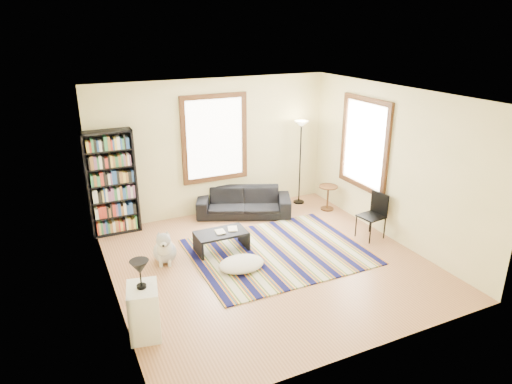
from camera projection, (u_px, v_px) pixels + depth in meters
name	position (u px, v px, depth m)	size (l,w,h in m)	color
floor	(269.00, 265.00, 7.74)	(5.00, 5.00, 0.10)	#B07950
ceiling	(270.00, 92.00, 6.73)	(5.00, 5.00, 0.10)	white
wall_back	(214.00, 147.00, 9.39)	(5.00, 0.10, 2.80)	#F7E5A6
wall_front	(373.00, 253.00, 5.07)	(5.00, 0.10, 2.80)	#F7E5A6
wall_left	(103.00, 211.00, 6.21)	(0.10, 5.00, 2.80)	#F7E5A6
wall_right	(395.00, 164.00, 8.25)	(0.10, 5.00, 2.80)	#F7E5A6
window_back	(215.00, 138.00, 9.26)	(1.20, 0.06, 1.60)	white
window_right	(364.00, 144.00, 8.83)	(0.06, 1.20, 1.60)	white
rug	(278.00, 252.00, 8.05)	(2.96, 2.36, 0.02)	#0B0C3A
sofa	(244.00, 202.00, 9.54)	(1.93, 0.76, 0.56)	black
bookshelf	(112.00, 183.00, 8.49)	(0.90, 0.30, 2.00)	black
coffee_table	(221.00, 241.00, 8.05)	(0.90, 0.50, 0.36)	black
book_a	(216.00, 233.00, 7.95)	(0.16, 0.22, 0.02)	beige
book_b	(228.00, 229.00, 8.09)	(0.16, 0.23, 0.02)	beige
floor_cushion	(242.00, 264.00, 7.47)	(0.77, 0.57, 0.19)	beige
floor_lamp	(300.00, 163.00, 9.96)	(0.30, 0.30, 1.86)	black
side_table	(328.00, 198.00, 9.81)	(0.40, 0.40, 0.54)	#442811
folding_chair	(371.00, 216.00, 8.46)	(0.42, 0.40, 0.86)	black
white_cabinet	(144.00, 311.00, 5.81)	(0.38, 0.50, 0.70)	white
table_lamp	(140.00, 274.00, 5.62)	(0.24, 0.24, 0.38)	black
dog	(164.00, 245.00, 7.64)	(0.43, 0.61, 0.61)	silver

